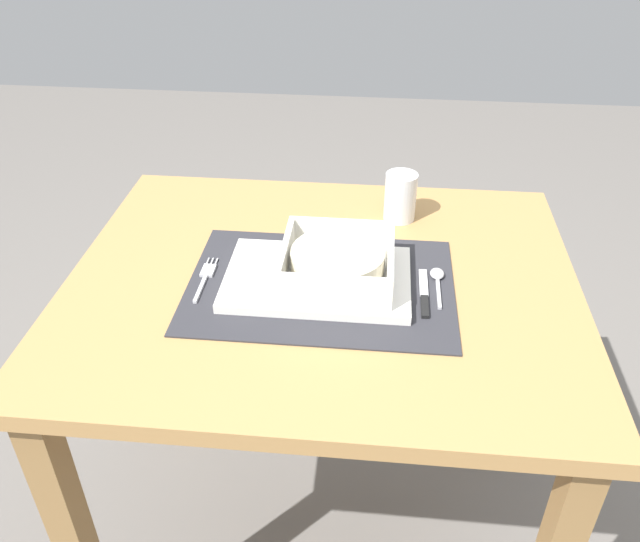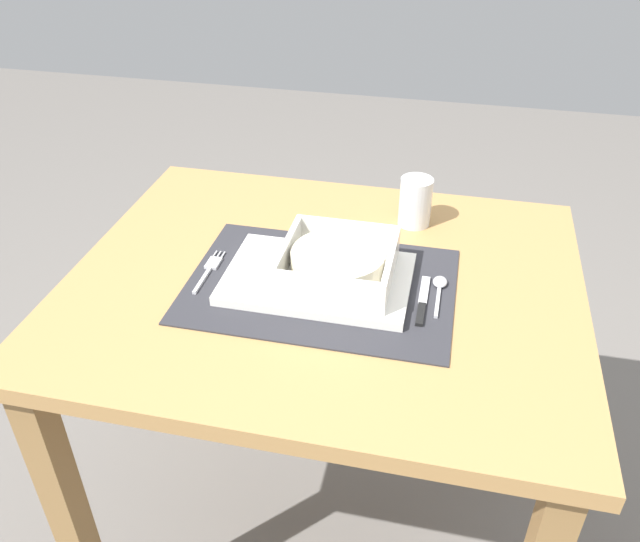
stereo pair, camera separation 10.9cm
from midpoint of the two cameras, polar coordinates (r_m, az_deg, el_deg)
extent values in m
plane|color=slate|center=(1.66, 2.26, -21.95)|extent=(6.00, 6.00, 0.00)
cube|color=#B2844C|center=(1.13, 3.08, -1.33)|extent=(0.88, 0.72, 0.03)
cube|color=olive|center=(1.30, -18.39, -20.33)|extent=(0.05, 0.05, 0.70)
cube|color=olive|center=(1.68, -8.58, -3.79)|extent=(0.05, 0.05, 0.70)
cube|color=olive|center=(1.62, 18.46, -7.35)|extent=(0.05, 0.05, 0.70)
cube|color=#2D2D33|center=(1.11, 2.82, -1.32)|extent=(0.45, 0.32, 0.00)
cube|color=white|center=(1.10, 2.64, -0.75)|extent=(0.31, 0.20, 0.02)
cube|color=white|center=(1.10, 4.38, -0.32)|extent=(0.18, 0.18, 0.01)
cube|color=white|center=(1.09, -0.07, 1.48)|extent=(0.01, 0.18, 0.05)
cube|color=white|center=(1.07, 9.04, 0.36)|extent=(0.01, 0.18, 0.05)
cube|color=white|center=(1.01, 3.68, -1.74)|extent=(0.16, 0.01, 0.05)
cube|color=white|center=(1.15, 5.12, 3.25)|extent=(0.16, 0.01, 0.05)
cylinder|color=beige|center=(1.08, 4.44, 0.71)|extent=(0.16, 0.16, 0.04)
cube|color=silver|center=(1.12, -7.52, -0.93)|extent=(0.01, 0.08, 0.00)
cube|color=silver|center=(1.16, -6.64, 0.60)|extent=(0.02, 0.04, 0.00)
cylinder|color=silver|center=(1.18, -6.58, 1.37)|extent=(0.00, 0.02, 0.00)
cylinder|color=silver|center=(1.18, -6.23, 1.32)|extent=(0.00, 0.02, 0.00)
cylinder|color=silver|center=(1.18, -5.87, 1.28)|extent=(0.00, 0.02, 0.00)
cube|color=silver|center=(1.09, 13.05, -2.80)|extent=(0.01, 0.08, 0.00)
ellipsoid|color=silver|center=(1.13, 13.16, -1.03)|extent=(0.02, 0.03, 0.01)
cube|color=black|center=(1.05, 11.71, -3.82)|extent=(0.01, 0.06, 0.01)
cube|color=silver|center=(1.11, 11.88, -1.74)|extent=(0.01, 0.08, 0.00)
cylinder|color=white|center=(1.28, 10.75, 5.88)|extent=(0.06, 0.06, 0.10)
cylinder|color=maroon|center=(1.29, 10.68, 5.34)|extent=(0.05, 0.05, 0.06)
camera|label=1|loc=(0.05, -87.14, 1.96)|focal=36.73mm
camera|label=2|loc=(0.05, 92.86, -1.96)|focal=36.73mm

